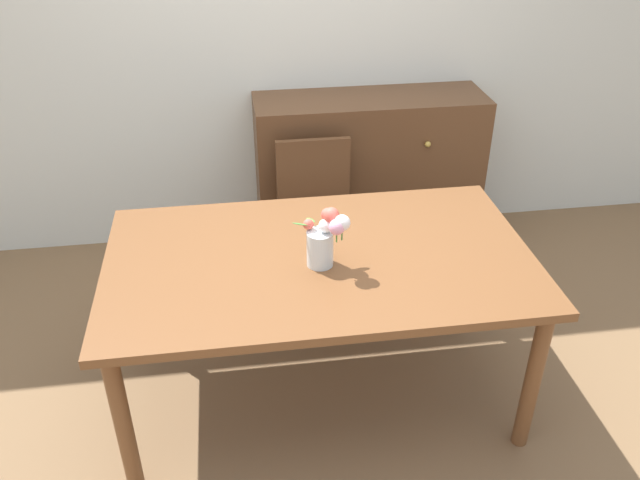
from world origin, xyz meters
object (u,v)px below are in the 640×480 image
dining_table (320,271)px  flower_vase (325,238)px  dresser (368,173)px  chair_far (316,209)px

dining_table → flower_vase: 0.23m
dresser → flower_vase: bearing=-109.4°
dining_table → chair_far: bearing=83.0°
dining_table → dresser: size_ratio=1.32×
dining_table → dresser: dresser is taller
dining_table → dresser: 1.44m
dining_table → flower_vase: bearing=-81.6°
dining_table → chair_far: 0.91m
chair_far → dresser: (0.40, 0.45, -0.02)m
dining_table → flower_vase: size_ratio=6.99×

